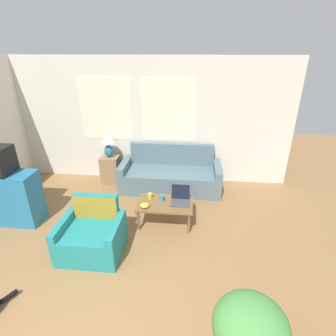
% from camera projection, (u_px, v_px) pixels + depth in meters
% --- Properties ---
extents(wall_back, '(6.25, 0.06, 2.60)m').
position_uv_depth(wall_back, '(141.00, 121.00, 5.52)').
color(wall_back, silver).
rests_on(wall_back, ground_plane).
extents(couch, '(2.05, 0.82, 0.88)m').
position_uv_depth(couch, '(171.00, 176.00, 5.51)').
color(couch, slate).
rests_on(couch, ground_plane).
extents(armchair, '(0.86, 0.72, 0.78)m').
position_uv_depth(armchair, '(93.00, 236.00, 3.76)').
color(armchair, teal).
rests_on(armchair, ground_plane).
extents(tv_dresser, '(1.17, 0.46, 0.90)m').
position_uv_depth(tv_dresser, '(4.00, 197.00, 4.35)').
color(tv_dresser, teal).
rests_on(tv_dresser, ground_plane).
extents(side_table, '(0.38, 0.38, 0.60)m').
position_uv_depth(side_table, '(111.00, 169.00, 5.73)').
color(side_table, '#937551').
rests_on(side_table, ground_plane).
extents(table_lamp, '(0.30, 0.30, 0.51)m').
position_uv_depth(table_lamp, '(108.00, 143.00, 5.48)').
color(table_lamp, teal).
rests_on(table_lamp, side_table).
extents(coffee_table, '(0.91, 0.57, 0.39)m').
position_uv_depth(coffee_table, '(165.00, 205.00, 4.33)').
color(coffee_table, brown).
rests_on(coffee_table, ground_plane).
extents(laptop, '(0.30, 0.31, 0.25)m').
position_uv_depth(laptop, '(180.00, 199.00, 4.31)').
color(laptop, '#47474C').
rests_on(laptop, coffee_table).
extents(cup_navy, '(0.08, 0.08, 0.10)m').
position_uv_depth(cup_navy, '(162.00, 198.00, 4.36)').
color(cup_navy, teal).
rests_on(cup_navy, coffee_table).
extents(cup_yellow, '(0.08, 0.08, 0.09)m').
position_uv_depth(cup_yellow, '(150.00, 196.00, 4.41)').
color(cup_yellow, gold).
rests_on(cup_yellow, coffee_table).
extents(snack_bowl, '(0.15, 0.15, 0.07)m').
position_uv_depth(snack_bowl, '(145.00, 205.00, 4.18)').
color(snack_bowl, gold).
rests_on(snack_bowl, coffee_table).
extents(potted_plant, '(0.68, 0.68, 0.72)m').
position_uv_depth(potted_plant, '(250.00, 329.00, 2.33)').
color(potted_plant, '#BCB2A3').
rests_on(potted_plant, ground_plane).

